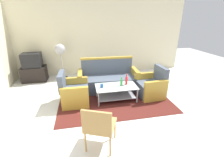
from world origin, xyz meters
name	(u,v)px	position (x,y,z in m)	size (l,w,h in m)	color
ground_plane	(121,113)	(0.00, 0.00, 0.00)	(14.00, 14.00, 0.00)	silver
wall_back	(102,37)	(0.00, 3.06, 1.40)	(6.52, 0.12, 2.80)	beige
rug	(114,98)	(-0.02, 0.73, 0.01)	(2.96, 2.08, 0.01)	#511E19
couch	(108,80)	(-0.07, 1.37, 0.32)	(1.82, 0.80, 0.96)	#4C5666
armchair_left	(74,93)	(-1.09, 0.71, 0.29)	(0.71, 0.77, 0.85)	#4C5666
armchair_right	(151,86)	(1.05, 0.70, 0.29)	(0.74, 0.80, 0.85)	#4C5666
coffee_table	(116,91)	(0.02, 0.65, 0.27)	(1.10, 0.60, 0.40)	silver
bottle_green	(121,82)	(0.17, 0.67, 0.50)	(0.06, 0.06, 0.25)	#2D8C38
bottle_red	(126,81)	(0.32, 0.71, 0.52)	(0.06, 0.06, 0.30)	red
cup	(102,86)	(-0.37, 0.64, 0.46)	(0.08, 0.08, 0.10)	#2659A5
tv_stand	(35,74)	(-2.51, 2.55, 0.26)	(0.80, 0.50, 0.52)	black
television	(32,60)	(-2.51, 2.55, 0.76)	(0.60, 0.45, 0.48)	black
pedestal_fan	(60,51)	(-1.55, 2.60, 1.01)	(0.36, 0.36, 1.27)	#2D2D33
wicker_chair	(99,125)	(-0.63, -0.95, 0.49)	(0.63, 0.63, 0.84)	#AD844C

